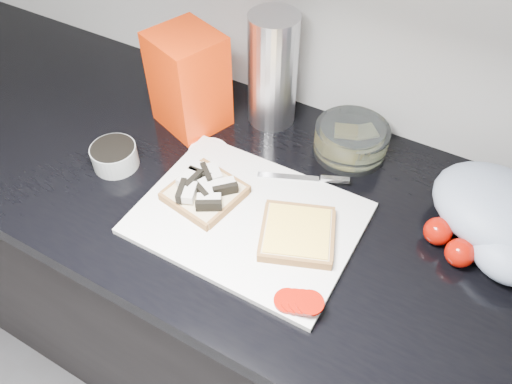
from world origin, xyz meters
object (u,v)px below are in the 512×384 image
glass_bowl (351,140)px  bread_bag (189,81)px  cutting_board (248,218)px  steel_canister (273,71)px

glass_bowl → bread_bag: bearing=-167.2°
cutting_board → bread_bag: bearing=143.1°
cutting_board → steel_canister: 0.33m
glass_bowl → steel_canister: steel_canister is taller
glass_bowl → bread_bag: size_ratio=0.72×
glass_bowl → cutting_board: bearing=-108.7°
glass_bowl → steel_canister: bearing=175.0°
steel_canister → glass_bowl: bearing=-5.0°
bread_bag → steel_canister: bearing=52.3°
cutting_board → steel_canister: (-0.11, 0.29, 0.12)m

